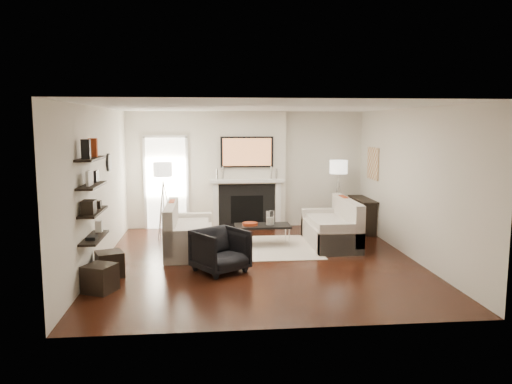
{
  "coord_description": "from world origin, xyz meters",
  "views": [
    {
      "loc": [
        -0.9,
        -8.59,
        2.41
      ],
      "look_at": [
        0.0,
        0.6,
        1.15
      ],
      "focal_mm": 35.0,
      "sensor_mm": 36.0,
      "label": 1
    }
  ],
  "objects": [
    {
      "name": "mantel_shelf",
      "position": [
        0.0,
        2.69,
        1.12
      ],
      "size": [
        1.7,
        0.18,
        0.07
      ],
      "primitive_type": "cube",
      "color": "white",
      "rests_on": "chimney_breast"
    },
    {
      "name": "wall_art",
      "position": [
        2.73,
        2.05,
        1.55
      ],
      "size": [
        0.03,
        0.7,
        0.7
      ],
      "primitive_type": "cube",
      "color": "tan",
      "rests_on": "wall_right"
    },
    {
      "name": "tv_body",
      "position": [
        0.0,
        2.71,
        1.78
      ],
      "size": [
        1.2,
        0.06,
        0.7
      ],
      "primitive_type": "cube",
      "color": "black",
      "rests_on": "chimney_breast"
    },
    {
      "name": "hallway_panel",
      "position": [
        -1.85,
        2.98,
        1.05
      ],
      "size": [
        0.9,
        0.02,
        2.1
      ],
      "primitive_type": "cube",
      "color": "white",
      "rests_on": "floor"
    },
    {
      "name": "lamp_right_shade",
      "position": [
        2.05,
        2.39,
        1.45
      ],
      "size": [
        0.4,
        0.4,
        0.3
      ],
      "primitive_type": "cylinder",
      "color": "white",
      "rests_on": "lamp_right_post"
    },
    {
      "name": "loveseat_left_arm_s",
      "position": [
        -1.26,
        1.55,
        0.3
      ],
      "size": [
        0.85,
        0.18,
        0.6
      ],
      "primitive_type": "cube",
      "color": "beige",
      "rests_on": "floor"
    },
    {
      "name": "loveseat_left_arm_n",
      "position": [
        -1.26,
        -0.07,
        0.3
      ],
      "size": [
        0.85,
        0.18,
        0.6
      ],
      "primitive_type": "cube",
      "color": "beige",
      "rests_on": "floor"
    },
    {
      "name": "door_trim_r",
      "position": [
        -1.37,
        2.96,
        1.05
      ],
      "size": [
        0.06,
        0.06,
        2.16
      ],
      "primitive_type": "cube",
      "color": "white",
      "rests_on": "floor"
    },
    {
      "name": "door_trim_l",
      "position": [
        -2.33,
        2.96,
        1.05
      ],
      "size": [
        0.06,
        0.06,
        2.16
      ],
      "primitive_type": "cube",
      "color": "white",
      "rests_on": "floor"
    },
    {
      "name": "loveseat_left_back",
      "position": [
        -1.59,
        0.74,
        0.53
      ],
      "size": [
        0.18,
        1.8,
        0.8
      ],
      "primitive_type": "cube",
      "color": "beige",
      "rests_on": "floor"
    },
    {
      "name": "coffee_leg_sw",
      "position": [
        -0.32,
        1.31,
        0.19
      ],
      "size": [
        0.02,
        0.02,
        0.38
      ],
      "primitive_type": "cylinder",
      "color": "silver",
      "rests_on": "floor"
    },
    {
      "name": "lamp_left_shade",
      "position": [
        -1.85,
        2.15,
        1.45
      ],
      "size": [
        0.4,
        0.4,
        0.3
      ],
      "primitive_type": "cylinder",
      "color": "white",
      "rests_on": "lamp_left_post"
    },
    {
      "name": "chimney_breast",
      "position": [
        0.0,
        2.88,
        1.35
      ],
      "size": [
        1.8,
        0.25,
        2.7
      ],
      "primitive_type": "cube",
      "color": "silver",
      "rests_on": "floor"
    },
    {
      "name": "hurricane_glass",
      "position": [
        0.33,
        1.09,
        0.56
      ],
      "size": [
        0.16,
        0.16,
        0.29
      ],
      "primitive_type": "cylinder",
      "color": "white",
      "rests_on": "coffee_table"
    },
    {
      "name": "console_leg_s",
      "position": [
        2.57,
        2.75,
        0.35
      ],
      "size": [
        0.3,
        0.04,
        0.71
      ],
      "primitive_type": "cube",
      "color": "black",
      "rests_on": "floor"
    },
    {
      "name": "lamp_right_leg_c",
      "position": [
        1.99,
        2.3,
        0.6
      ],
      "size": [
        0.14,
        0.22,
        1.23
      ],
      "primitive_type": "cylinder",
      "rotation": [
        0.18,
        0.0,
        2.62
      ],
      "color": "silver",
      "rests_on": "floor"
    },
    {
      "name": "lamp_left_leg_a",
      "position": [
        -1.74,
        2.15,
        0.6
      ],
      "size": [
        0.25,
        0.02,
        1.23
      ],
      "primitive_type": "cylinder",
      "rotation": [
        0.18,
        0.0,
        4.71
      ],
      "color": "silver",
      "rests_on": "floor"
    },
    {
      "name": "shelf_upper",
      "position": [
        -2.62,
        -1.0,
        1.5
      ],
      "size": [
        0.25,
        1.0,
        0.04
      ],
      "primitive_type": "cube",
      "color": "black",
      "rests_on": "wall_left"
    },
    {
      "name": "copper_bowl",
      "position": [
        -0.07,
        1.09,
        0.45
      ],
      "size": [
        0.31,
        0.31,
        0.05
      ],
      "primitive_type": "cylinder",
      "color": "#CE4822",
      "rests_on": "coffee_table"
    },
    {
      "name": "decor_box_tall",
      "position": [
        -2.62,
        -0.65,
        0.81
      ],
      "size": [
        0.1,
        0.1,
        0.18
      ],
      "primitive_type": "cube",
      "color": "white",
      "rests_on": "shelf_bottom"
    },
    {
      "name": "fireplace_surround",
      "position": [
        0.0,
        2.74,
        0.52
      ],
      "size": [
        1.3,
        0.02,
        1.04
      ],
      "primitive_type": "cube",
      "color": "black",
      "rests_on": "floor"
    },
    {
      "name": "lamp_left_leg_c",
      "position": [
        -1.91,
        2.05,
        0.6
      ],
      "size": [
        0.14,
        0.22,
        1.23
      ],
      "primitive_type": "cylinder",
      "rotation": [
        0.18,
        0.0,
        2.62
      ],
      "color": "silver",
      "rests_on": "floor"
    },
    {
      "name": "rug",
      "position": [
        -0.07,
        0.9,
        0.01
      ],
      "size": [
        2.6,
        2.0,
        0.01
      ],
      "primitive_type": "cube",
      "color": "#C2B19F",
      "rests_on": "floor"
    },
    {
      "name": "loveseat_right_cushion",
      "position": [
        1.49,
        1.01,
        0.47
      ],
      "size": [
        0.63,
        1.44,
        0.1
      ],
      "primitive_type": "cube",
      "color": "beige",
      "rests_on": "loveseat_right_base"
    },
    {
      "name": "ottoman_near",
      "position": [
        -2.47,
        -0.69,
        0.2
      ],
      "size": [
        0.52,
        0.52,
        0.4
      ],
      "primitive_type": "cube",
      "rotation": [
        0.0,
        0.0,
        0.38
      ],
      "color": "black",
      "rests_on": "floor"
    },
    {
      "name": "decor_frame_a",
      "position": [
        -2.62,
        -1.13,
        1.63
      ],
      "size": [
        0.04,
        0.3,
        0.22
      ],
      "primitive_type": "cube",
      "color": "white",
      "rests_on": "shelf_upper"
    },
    {
      "name": "lamp_right_post",
      "position": [
        2.05,
        2.39,
        0.6
      ],
      "size": [
        0.02,
        0.02,
        1.2
      ],
      "primitive_type": "cylinder",
      "color": "silver",
      "rests_on": "floor"
    },
    {
      "name": "decor_magfile_b",
      "position": [
        -2.62,
        -0.82,
        2.06
      ],
      "size": [
        0.12,
        0.1,
        0.28
      ],
      "primitive_type": "cube",
      "color": "maroon",
      "rests_on": "shelf_top"
    },
    {
      "name": "lamp_left_leg_b",
      "position": [
        -1.91,
        2.24,
        0.6
      ],
      "size": [
        0.14,
        0.22,
        1.23
      ],
      "primitive_type": "cylinder",
      "rotation": [
        0.18,
        0.0,
        0.52
      ],
      "color": "silver",
      "rests_on": "floor"
    },
    {
      "name": "decor_magfile_a",
      "position": [
        -2.62,
        -1.27,
        2.06
      ],
      "size": [
        0.12,
        0.1,
        0.28
      ],
      "primitive_type": "cube",
      "color": "black",
      "rests_on": "shelf_top"
    },
    {
      "name": "loveseat_right_arm_s",
      "position": [
        1.54,
        1.82,
        0.3
      ],
      "size": [
        0.85,
        0.18,
        0.6
      ],
      "primitive_type": "cube",
      "color": "beige",
      "rests_on": "floor"
    },
    {
      "name": "shelf_bottom",
      "position": [
        -2.62,
        -1.0,
        0.7
      ],
      "size": [
        0.25,
        1.0,
        0.03
      ],
      "primitive_type": "cube",
      "color": "black",
      "rests_on": "wall_left"
    },
    {
      "name": "loveseat_left_cushion",
      "position": [
        -1.21,
        0.74,
        0.47
      ],
      "size": [
        0.63,
        1.44,
        0.1
      ],
      "primitive_type": "cube",
      "color": "beige",
      "rests_on": "loveseat_left_base"
    },
    {
      "name": "shelf_lower",
      "position": [
        -2.62,
        -1.0,
        1.1
      ],
      "size": [
        0.25,
        1.0,
        0.04
      ],
      "primitive_type": "cube",
      "color": "black",
      "rests_on": "wall_left"
    },
    {
      "name": "lamp_left_post",
      "position": [
        -1.85,
        2.15,
        0.6
      ],
      "size": [
        0.02,
        0.02,
        1.2
      ],
      "primitive_type": "cylinder",
      "color": "silver",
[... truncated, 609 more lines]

